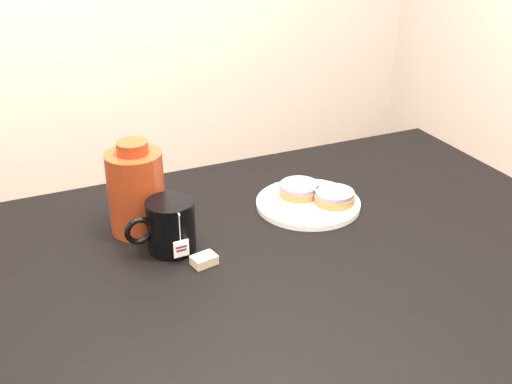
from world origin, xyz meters
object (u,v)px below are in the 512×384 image
table (261,295)px  bagel_package (136,191)px  mug (170,226)px  bagel_front (334,197)px  teabag_pouch (204,260)px  plate (308,203)px  bagel_back (299,189)px

table → bagel_package: (-0.18, 0.20, 0.17)m
table → mug: (-0.15, 0.10, 0.14)m
mug → bagel_package: (-0.04, 0.10, 0.04)m
table → bagel_front: 0.28m
table → teabag_pouch: bearing=165.7°
plate → bagel_front: bearing=-30.1°
bagel_front → mug: (-0.38, -0.02, 0.03)m
plate → bagel_package: (-0.36, 0.05, 0.08)m
plate → bagel_package: size_ratio=1.18×
bagel_back → bagel_front: 0.08m
table → mug: 0.22m
table → plate: bearing=40.1°
plate → mug: size_ratio=1.63×
plate → teabag_pouch: (-0.29, -0.13, 0.00)m
mug → bagel_package: size_ratio=0.72×
table → teabag_pouch: teabag_pouch is taller
mug → bagel_package: 0.11m
table → bagel_package: bagel_package is taller
teabag_pouch → bagel_package: bagel_package is taller
mug → plate: bearing=6.4°
table → bagel_back: (0.18, 0.19, 0.11)m
bagel_back → bagel_package: 0.37m
table → teabag_pouch: (-0.11, 0.03, 0.09)m
bagel_back → bagel_front: bearing=-51.0°
bagel_back → teabag_pouch: size_ratio=2.80×
bagel_back → mug: size_ratio=0.90×
bagel_back → teabag_pouch: 0.33m
plate → teabag_pouch: teabag_pouch is taller
table → bagel_package: size_ratio=7.27×
plate → bagel_back: (-0.00, 0.04, 0.02)m
table → teabag_pouch: size_ratio=31.11×
bagel_front → bagel_package: size_ratio=0.53×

